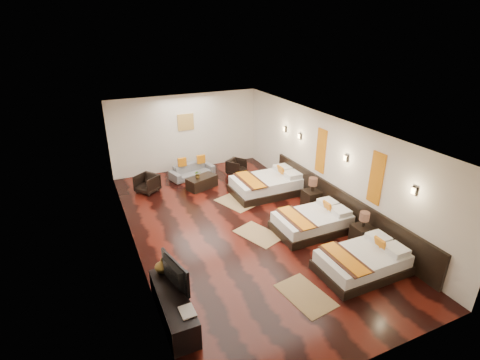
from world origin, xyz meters
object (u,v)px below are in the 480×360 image
bed_mid (313,222)px  coffee_table (202,182)px  sofa (192,171)px  figurine (162,265)px  armchair_left (147,184)px  table_plant (198,174)px  bed_near (363,262)px  tv_console (173,306)px  armchair_right (236,167)px  bed_far (267,185)px  book (180,314)px  tv (171,274)px  nightstand_a (362,233)px  nightstand_b (312,197)px

bed_mid → coffee_table: bearing=115.5°
sofa → coffee_table: 1.05m
figurine → sofa: 6.15m
armchair_left → table_plant: 1.68m
bed_near → tv_console: size_ratio=1.09×
tv_console → armchair_right: 7.17m
figurine → bed_far: bearing=38.6°
bed_mid → table_plant: size_ratio=7.45×
coffee_table → book: bearing=-112.2°
bed_far → sofa: bearing=128.2°
book → tv_console: bearing=90.0°
tv → table_plant: 5.54m
bed_far → book: bed_far is taller
nightstand_a → armchair_left: size_ratio=1.36×
tv → sofa: 6.60m
tv_console → sofa: size_ratio=1.12×
bed_far → nightstand_a: bearing=-78.2°
tv → book: tv is taller
bed_mid → bed_far: bearing=89.9°
figurine → armchair_left: bearing=82.5°
figurine → armchair_right: bearing=53.0°
sofa → coffee_table: size_ratio=1.61×
sofa → armchair_right: armchair_right is taller
book → coffee_table: book is taller
armchair_left → armchair_right: armchair_left is taller
tv → armchair_right: tv is taller
tv → coffee_table: size_ratio=0.98×
tv_console → tv: size_ratio=1.83×
bed_near → armchair_left: (-3.53, 6.15, 0.04)m
figurine → tv_console: bearing=-90.0°
bed_mid → sofa: bearing=110.5°
tv_console → figurine: 0.85m
tv → armchair_right: bearing=-47.5°
bed_far → sofa: 2.93m
nightstand_b → armchair_left: 5.29m
tv_console → armchair_left: 5.81m
tv_console → armchair_right: bearing=56.6°
bed_far → book: size_ratio=6.66×
book → armchair_left: 6.35m
figurine → bed_mid: bearing=10.8°
armchair_left → coffee_table: armchair_left is taller
nightstand_b → figurine: (-4.94, -1.94, 0.37)m
bed_far → nightstand_a: 3.65m
figurine → armchair_right: (3.95, 5.24, -0.43)m
nightstand_a → coffee_table: (-2.56, 4.83, -0.11)m
tv_console → book: 0.61m
bed_far → coffee_table: size_ratio=2.24×
bed_mid → book: bearing=-153.7°
tv → armchair_right: (3.90, 5.75, -0.56)m
tv_console → coffee_table: bearing=65.9°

